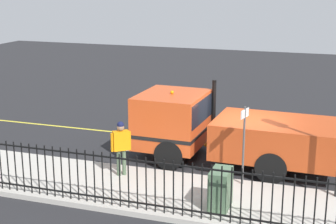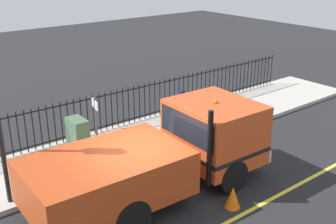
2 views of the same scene
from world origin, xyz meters
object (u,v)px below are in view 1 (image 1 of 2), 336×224
Objects in this scene: utility_cabinet at (220,189)px; street_sign at (244,136)px; worker_standing at (121,143)px; traffic_cone at (209,138)px; work_truck at (218,127)px.

street_sign is at bearing 172.18° from utility_cabinet.
worker_standing is 0.73× the size of street_sign.
work_truck is at bearing 22.81° from traffic_cone.
worker_standing is at bearing -22.57° from traffic_cone.
traffic_cone is at bearing -162.79° from utility_cabinet.
utility_cabinet is at bearing 17.21° from traffic_cone.
work_truck is at bearing 5.28° from worker_standing.
street_sign is at bearing 28.02° from traffic_cone.
utility_cabinet is at bearing -7.82° from street_sign.
street_sign is (-1.78, 0.24, 0.92)m from utility_cabinet.
traffic_cone is at bearing 24.51° from work_truck.
work_truck reaches higher than utility_cabinet.
work_truck is 3.39m from worker_standing.
traffic_cone is 4.26m from street_sign.
utility_cabinet is 5.62m from traffic_cone.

